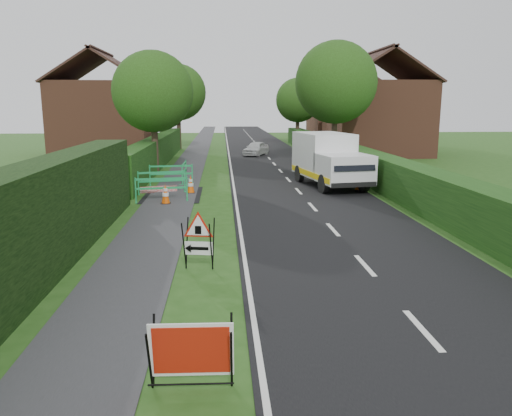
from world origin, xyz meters
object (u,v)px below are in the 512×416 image
red_rect_sign (191,351)px  triangle_sign (197,236)px  works_van (329,159)px  hatchback_car (256,148)px

red_rect_sign → triangle_sign: 5.01m
red_rect_sign → triangle_sign: triangle_sign is taller
red_rect_sign → works_van: size_ratio=0.20×
hatchback_car → triangle_sign: bearing=-72.9°
works_van → hatchback_car: works_van is taller
red_rect_sign → hatchback_car: 32.02m
works_van → hatchback_car: (-2.43, 14.92, -0.77)m
triangle_sign → hatchback_car: (3.19, 26.88, -0.28)m
works_van → hatchback_car: 15.13m
triangle_sign → works_van: bearing=74.5°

